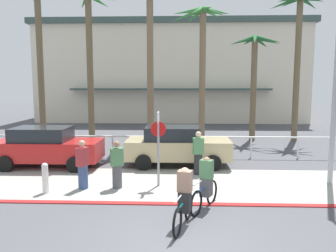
{
  "coord_description": "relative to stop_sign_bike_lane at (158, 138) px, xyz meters",
  "views": [
    {
      "loc": [
        -0.01,
        -7.33,
        3.52
      ],
      "look_at": [
        -0.53,
        6.0,
        1.83
      ],
      "focal_mm": 36.2,
      "sensor_mm": 36.0,
      "label": 1
    }
  ],
  "objects": [
    {
      "name": "rail_fence",
      "position": [
        0.78,
        4.56,
        -0.84
      ],
      "size": [
        24.22,
        0.08,
        1.04
      ],
      "color": "white",
      "rests_on": "ground"
    },
    {
      "name": "palm_tree_5",
      "position": [
        7.69,
        9.57,
        4.86
      ],
      "size": [
        3.23,
        2.83,
        8.67
      ],
      "color": "brown",
      "rests_on": "ground"
    },
    {
      "name": "car_red_1",
      "position": [
        -4.87,
        2.51,
        -0.81
      ],
      "size": [
        4.4,
        2.02,
        1.69
      ],
      "color": "red",
      "rests_on": "ground"
    },
    {
      "name": "building_backdrop",
      "position": [
        -0.17,
        23.74,
        2.87
      ],
      "size": [
        24.74,
        12.77,
        9.06
      ],
      "color": "beige",
      "rests_on": "ground"
    },
    {
      "name": "stop_sign_bike_lane",
      "position": [
        0.0,
        0.0,
        0.0
      ],
      "size": [
        0.52,
        0.56,
        2.56
      ],
      "color": "gray",
      "rests_on": "ground"
    },
    {
      "name": "car_tan_2",
      "position": [
        0.6,
        2.97,
        -0.81
      ],
      "size": [
        4.4,
        2.02,
        1.69
      ],
      "color": "tan",
      "rests_on": "ground"
    },
    {
      "name": "bollard_2",
      "position": [
        -3.57,
        -0.91,
        -1.16
      ],
      "size": [
        0.2,
        0.2,
        1.0
      ],
      "color": "white",
      "rests_on": "ground"
    },
    {
      "name": "palm_tree_0",
      "position": [
        -7.36,
        8.27,
        4.81
      ],
      "size": [
        3.3,
        3.42,
        9.03
      ],
      "color": "brown",
      "rests_on": "ground"
    },
    {
      "name": "cyclist_blue_1",
      "position": [
        1.47,
        -2.02,
        -0.98
      ],
      "size": [
        0.89,
        1.64,
        1.5
      ],
      "color": "black",
      "rests_on": "ground"
    },
    {
      "name": "pedestrian_2",
      "position": [
        -1.37,
        -0.3,
        -0.93
      ],
      "size": [
        0.47,
        0.42,
        1.62
      ],
      "color": "#4C4C51",
      "rests_on": "ground"
    },
    {
      "name": "pedestrian_1",
      "position": [
        1.43,
        1.51,
        -0.89
      ],
      "size": [
        0.43,
        0.36,
        1.7
      ],
      "color": "#232326",
      "rests_on": "ground"
    },
    {
      "name": "palm_tree_2",
      "position": [
        -0.96,
        7.45,
        4.84
      ],
      "size": [
        3.39,
        3.22,
        8.9
      ],
      "color": "#756047",
      "rests_on": "ground"
    },
    {
      "name": "palm_tree_4",
      "position": [
        5.19,
        9.61,
        3.16
      ],
      "size": [
        3.0,
        3.3,
        6.39
      ],
      "color": "brown",
      "rests_on": "ground"
    },
    {
      "name": "sidewalk_strip",
      "position": [
        0.78,
        0.26,
        -1.67
      ],
      "size": [
        44.0,
        4.0,
        0.02
      ],
      "primitive_type": "cube",
      "color": "#9E9E93",
      "rests_on": "ground"
    },
    {
      "name": "ground_plane",
      "position": [
        0.78,
        6.06,
        -1.68
      ],
      "size": [
        80.0,
        80.0,
        0.0
      ],
      "primitive_type": "plane",
      "color": "#4C4C51"
    },
    {
      "name": "palm_tree_1",
      "position": [
        -4.39,
        7.96,
        4.38
      ],
      "size": [
        2.91,
        3.15,
        8.52
      ],
      "color": "brown",
      "rests_on": "ground"
    },
    {
      "name": "curb_paint",
      "position": [
        0.78,
        -1.74,
        -1.66
      ],
      "size": [
        44.0,
        0.24,
        0.03
      ],
      "primitive_type": "cube",
      "color": "maroon",
      "rests_on": "ground"
    },
    {
      "name": "cyclist_teal_0",
      "position": [
        0.85,
        -3.23,
        -0.98
      ],
      "size": [
        0.52,
        1.77,
        1.5
      ],
      "color": "black",
      "rests_on": "ground"
    },
    {
      "name": "pedestrian_0",
      "position": [
        -2.5,
        -0.4,
        -0.92
      ],
      "size": [
        0.42,
        0.47,
        1.65
      ],
      "color": "#384C7A",
      "rests_on": "ground"
    },
    {
      "name": "palm_tree_3",
      "position": [
        1.9,
        8.12,
        4.29
      ],
      "size": [
        3.34,
        3.66,
        7.73
      ],
      "color": "#756047",
      "rests_on": "ground"
    }
  ]
}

